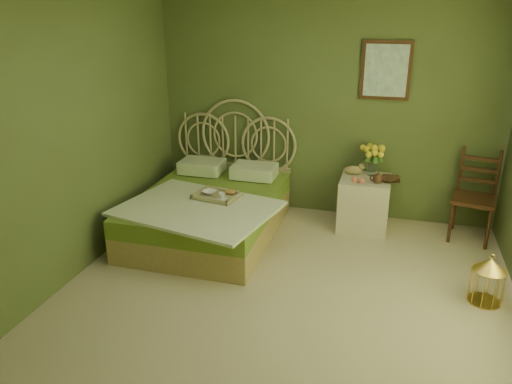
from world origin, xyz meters
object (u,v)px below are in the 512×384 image
(bed, at_px, (211,208))
(birdcage, at_px, (487,281))
(nightstand, at_px, (365,198))
(chair, at_px, (474,190))

(bed, height_order, birdcage, bed)
(nightstand, relative_size, birdcage, 2.45)
(nightstand, bearing_deg, birdcage, -47.93)
(bed, bearing_deg, nightstand, 19.73)
(bed, distance_m, chair, 2.89)
(nightstand, distance_m, chair, 1.17)
(nightstand, xyz_separation_m, birdcage, (1.15, -1.27, -0.16))
(bed, height_order, chair, bed)
(chair, bearing_deg, nightstand, -164.33)
(bed, relative_size, nightstand, 2.09)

